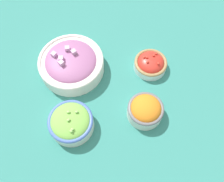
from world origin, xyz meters
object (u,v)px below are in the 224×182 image
object	(u,v)px
bowl_carrots	(145,110)
bowl_lettuce	(71,122)
bowl_cherry_tomatoes	(151,64)
bowl_red_onion	(71,63)

from	to	relation	value
bowl_carrots	bowl_lettuce	bearing A→B (deg)	-164.85
bowl_carrots	bowl_cherry_tomatoes	size ratio (longest dim) A/B	1.00
bowl_carrots	bowl_red_onion	bearing A→B (deg)	150.11
bowl_cherry_tomatoes	bowl_lettuce	world-z (taller)	bowl_lettuce
bowl_carrots	bowl_red_onion	size ratio (longest dim) A/B	0.51
bowl_cherry_tomatoes	bowl_carrots	bearing A→B (deg)	-94.36
bowl_carrots	bowl_red_onion	world-z (taller)	bowl_red_onion
bowl_cherry_tomatoes	bowl_red_onion	world-z (taller)	bowl_red_onion
bowl_carrots	bowl_lettuce	world-z (taller)	bowl_lettuce
bowl_red_onion	bowl_carrots	bearing A→B (deg)	-29.89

